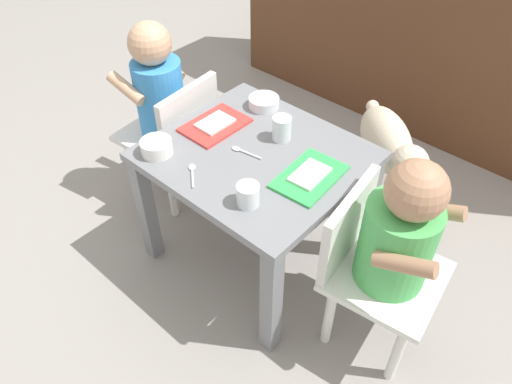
# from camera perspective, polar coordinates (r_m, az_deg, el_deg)

# --- Properties ---
(ground_plane) EXTENTS (7.00, 7.00, 0.00)m
(ground_plane) POSITION_cam_1_polar(r_m,az_deg,el_deg) (1.70, 0.00, -7.02)
(ground_plane) COLOR gray
(kitchen_cabinet_back) EXTENTS (1.78, 0.38, 0.87)m
(kitchen_cabinet_back) POSITION_cam_1_polar(r_m,az_deg,el_deg) (2.27, 20.73, 17.81)
(kitchen_cabinet_back) COLOR #56331E
(kitchen_cabinet_back) RESTS_ON ground
(dining_table) EXTENTS (0.58, 0.52, 0.44)m
(dining_table) POSITION_cam_1_polar(r_m,az_deg,el_deg) (1.44, 0.00, 2.19)
(dining_table) COLOR slate
(dining_table) RESTS_ON ground
(seated_child_left) EXTENTS (0.31, 0.31, 0.67)m
(seated_child_left) POSITION_cam_1_polar(r_m,az_deg,el_deg) (1.70, -10.87, 10.67)
(seated_child_left) COLOR silver
(seated_child_left) RESTS_ON ground
(seated_child_right) EXTENTS (0.31, 0.31, 0.65)m
(seated_child_right) POSITION_cam_1_polar(r_m,az_deg,el_deg) (1.24, 15.71, -5.37)
(seated_child_right) COLOR silver
(seated_child_right) RESTS_ON ground
(dog) EXTENTS (0.40, 0.35, 0.34)m
(dog) POSITION_cam_1_polar(r_m,az_deg,el_deg) (1.83, 15.21, 5.28)
(dog) COLOR beige
(dog) RESTS_ON ground
(food_tray_left) EXTENTS (0.14, 0.20, 0.02)m
(food_tray_left) POSITION_cam_1_polar(r_m,az_deg,el_deg) (1.50, -4.77, 7.84)
(food_tray_left) COLOR red
(food_tray_left) RESTS_ON dining_table
(food_tray_right) EXTENTS (0.15, 0.21, 0.02)m
(food_tray_right) POSITION_cam_1_polar(r_m,az_deg,el_deg) (1.32, 6.26, 1.86)
(food_tray_right) COLOR green
(food_tray_right) RESTS_ON dining_table
(water_cup_left) EXTENTS (0.06, 0.06, 0.06)m
(water_cup_left) POSITION_cam_1_polar(r_m,az_deg,el_deg) (1.22, -0.94, -0.46)
(water_cup_left) COLOR white
(water_cup_left) RESTS_ON dining_table
(water_cup_right) EXTENTS (0.06, 0.06, 0.07)m
(water_cup_right) POSITION_cam_1_polar(r_m,az_deg,el_deg) (1.43, 3.00, 7.28)
(water_cup_right) COLOR white
(water_cup_right) RESTS_ON dining_table
(veggie_bowl_far) EXTENTS (0.09, 0.09, 0.04)m
(veggie_bowl_far) POSITION_cam_1_polar(r_m,az_deg,el_deg) (1.41, -11.51, 5.20)
(veggie_bowl_far) COLOR white
(veggie_bowl_far) RESTS_ON dining_table
(cereal_bowl_right_side) EXTENTS (0.10, 0.10, 0.03)m
(cereal_bowl_right_side) POSITION_cam_1_polar(r_m,az_deg,el_deg) (1.58, 0.93, 10.43)
(cereal_bowl_right_side) COLOR white
(cereal_bowl_right_side) RESTS_ON dining_table
(spoon_by_left_tray) EXTENTS (0.08, 0.08, 0.01)m
(spoon_by_left_tray) POSITION_cam_1_polar(r_m,az_deg,el_deg) (1.33, -7.43, 2.21)
(spoon_by_left_tray) COLOR silver
(spoon_by_left_tray) RESTS_ON dining_table
(spoon_by_right_tray) EXTENTS (0.10, 0.03, 0.01)m
(spoon_by_right_tray) POSITION_cam_1_polar(r_m,az_deg,el_deg) (1.39, -1.47, 4.74)
(spoon_by_right_tray) COLOR silver
(spoon_by_right_tray) RESTS_ON dining_table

